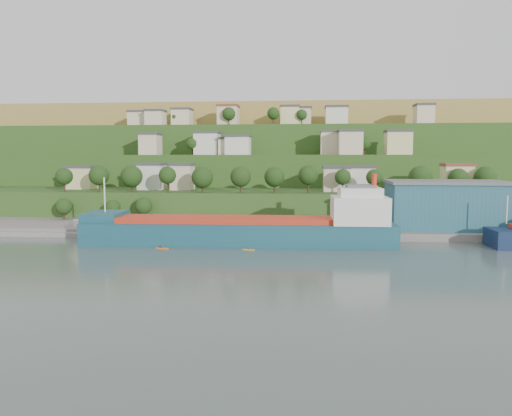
# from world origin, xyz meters

# --- Properties ---
(ground) EXTENTS (500.00, 500.00, 0.00)m
(ground) POSITION_xyz_m (0.00, 0.00, 0.00)
(ground) COLOR #414F4D
(ground) RESTS_ON ground
(quay) EXTENTS (220.00, 26.00, 4.00)m
(quay) POSITION_xyz_m (20.00, 28.00, 0.00)
(quay) COLOR slate
(quay) RESTS_ON ground
(pebble_beach) EXTENTS (40.00, 18.00, 2.40)m
(pebble_beach) POSITION_xyz_m (-55.00, 22.00, 0.00)
(pebble_beach) COLOR slate
(pebble_beach) RESTS_ON ground
(hillside) EXTENTS (360.00, 210.29, 96.00)m
(hillside) POSITION_xyz_m (-0.01, 168.70, 0.09)
(hillside) COLOR #284719
(hillside) RESTS_ON ground
(cargo_ship_near) EXTENTS (75.44, 14.01, 19.31)m
(cargo_ship_near) POSITION_xyz_m (-2.24, 7.72, 3.08)
(cargo_ship_near) COLOR #153F50
(cargo_ship_near) RESTS_ON ground
(warehouse) EXTENTS (31.28, 19.46, 12.80)m
(warehouse) POSITION_xyz_m (49.28, 27.11, 8.43)
(warehouse) COLOR #205B61
(warehouse) RESTS_ON quay
(caravan) EXTENTS (6.15, 3.75, 2.68)m
(caravan) POSITION_xyz_m (-49.06, 20.21, 2.54)
(caravan) COLOR silver
(caravan) RESTS_ON pebble_beach
(dinghy) EXTENTS (4.79, 2.47, 0.91)m
(dinghy) POSITION_xyz_m (-42.69, 16.50, 1.66)
(dinghy) COLOR silver
(dinghy) RESTS_ON pebble_beach
(kayak_orange) EXTENTS (3.21, 1.40, 0.80)m
(kayak_orange) POSITION_xyz_m (-21.26, -0.15, 0.23)
(kayak_orange) COLOR orange
(kayak_orange) RESTS_ON ground
(kayak_yellow) EXTENTS (2.94, 1.17, 0.72)m
(kayak_yellow) POSITION_xyz_m (-1.21, -0.01, 0.21)
(kayak_yellow) COLOR orange
(kayak_yellow) RESTS_ON ground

